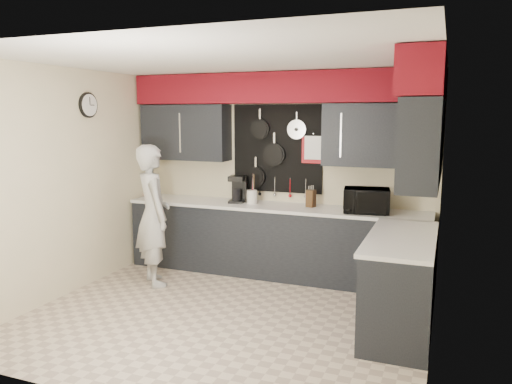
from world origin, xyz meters
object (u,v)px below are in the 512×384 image
at_px(microwave, 366,200).
at_px(coffee_maker, 238,188).
at_px(knife_block, 311,198).
at_px(person, 153,215).
at_px(utensil_crock, 252,197).

xyz_separation_m(microwave, coffee_maker, (-1.70, 0.11, 0.04)).
height_order(knife_block, coffee_maker, coffee_maker).
relative_size(microwave, person, 0.31).
relative_size(knife_block, person, 0.13).
xyz_separation_m(microwave, person, (-2.43, -0.79, -0.21)).
distance_m(microwave, utensil_crock, 1.49).
relative_size(utensil_crock, person, 0.10).
relative_size(knife_block, coffee_maker, 0.61).
height_order(knife_block, utensil_crock, knife_block).
distance_m(knife_block, coffee_maker, 1.00).
height_order(utensil_crock, person, person).
xyz_separation_m(utensil_crock, person, (-0.95, -0.87, -0.15)).
bearing_deg(microwave, utensil_crock, 168.36).
xyz_separation_m(knife_block, utensil_crock, (-0.78, -0.05, -0.02)).
bearing_deg(person, knife_block, -109.75).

